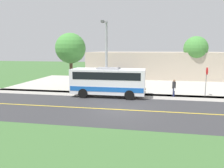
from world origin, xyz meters
The scene contains 13 objects.
ground_plane centered at (0.00, 0.00, 0.00)m, with size 120.00×120.00×0.00m, color #3D6633.
road_surface centered at (0.00, 0.00, 0.00)m, with size 8.00×100.00×0.01m, color #333335.
sidewalk centered at (-5.20, 0.00, 0.00)m, with size 2.40×100.00×0.01m, color #9E9991.
parking_lot_surface centered at (-12.40, 3.00, 0.00)m, with size 14.00×36.00×0.01m, color #B2ADA3.
road_centre_line centered at (0.00, 0.00, 0.01)m, with size 0.16×100.00×0.00m, color gold.
shuttle_bus_front centered at (-4.56, -1.78, 1.55)m, with size 2.76×7.24×2.82m.
pedestrian_with_bags centered at (-5.49, 4.57, 0.90)m, with size 0.72×0.34×1.68m.
stop_sign centered at (-6.10, 7.63, 1.96)m, with size 0.76×0.07×2.88m.
street_light_pole centered at (-4.87, -2.05, 4.04)m, with size 1.97×0.24×7.27m.
parked_car_near centered at (-12.96, -1.92, 0.69)m, with size 4.43×2.08×1.45m.
tree_curbside centered at (-7.40, -6.69, 4.67)m, with size 3.41×3.41×6.41m.
tree_lot_edge centered at (-17.40, 8.67, 4.71)m, with size 3.46×3.46×6.47m.
commercial_building centered at (-21.40, 3.09, 2.06)m, with size 10.00×21.87×4.12m, color #B7A893.
Camera 1 is at (15.60, 2.24, 4.59)m, focal length 34.02 mm.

